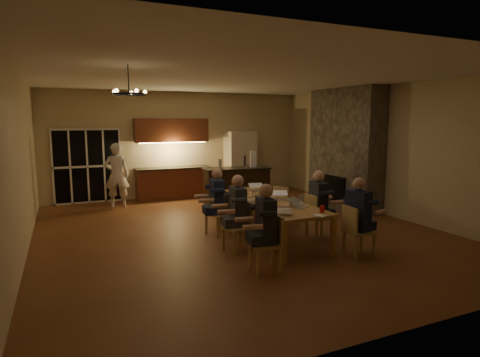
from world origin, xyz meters
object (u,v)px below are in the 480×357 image
chandelier (129,94)px  person_left_mid (238,213)px  chair_right_near (359,231)px  can_silver (291,204)px  person_right_near (358,217)px  redcup_near (322,209)px  laptop_b (300,201)px  plate_near (297,203)px  chair_left_far (219,213)px  person_left_near (266,228)px  laptop_e (239,188)px  laptop_c (255,195)px  chair_left_near (265,244)px  chair_right_mid (319,216)px  dining_table (268,219)px  refrigerator (240,162)px  person_right_mid (318,205)px  laptop_f (257,187)px  can_cola (232,188)px  mug_back (238,193)px  chair_left_mid (237,227)px  bar_island (237,187)px  person_left_far (217,202)px  standing_person (117,175)px  chair_right_far (287,206)px  plate_far (270,193)px  mug_mid (260,193)px  mug_front (274,203)px  laptop_d (280,195)px  bar_bottle (220,164)px  plate_left (275,210)px  redcup_mid (238,196)px  laptop_a (283,207)px

chandelier → person_left_mid: bearing=-1.5°
chair_right_near → can_silver: (-0.82, 0.94, 0.37)m
person_right_near → redcup_near: size_ratio=11.50×
laptop_b → plate_near: bearing=30.9°
chair_left_far → person_left_near: person_left_near is taller
chair_right_near → person_right_near: 0.25m
chair_left_far → person_right_near: 2.81m
laptop_e → laptop_c: bearing=85.1°
chair_left_near → chair_right_mid: (1.82, 1.15, 0.00)m
dining_table → person_right_near: person_right_near is taller
redcup_near → refrigerator: bearing=79.4°
chair_left_far → chair_right_near: bearing=19.3°
person_right_mid → laptop_f: bearing=26.9°
can_cola → laptop_c: bearing=-91.5°
mug_back → chair_left_mid: bearing=-114.7°
bar_island → chair_left_near: 4.75m
chair_left_mid → plate_near: 1.32m
chair_right_near → person_right_mid: person_right_mid is taller
laptop_b → redcup_near: bearing=-109.2°
bar_island → person_right_mid: (0.27, -3.41, 0.15)m
person_right_mid → laptop_b: person_right_mid is taller
person_left_far → standing_person: standing_person is taller
refrigerator → chair_right_mid: 5.32m
bar_island → standing_person: bearing=161.5°
dining_table → laptop_e: 1.15m
chair_left_far → chair_right_far: 1.69m
plate_near → plate_far: size_ratio=0.94×
chandelier → mug_mid: (2.82, 0.99, -1.95)m
person_left_near → person_right_near: same height
laptop_f → dining_table: bearing=-94.6°
chair_left_near → person_right_near: (1.81, 0.02, 0.24)m
mug_front → laptop_d: bearing=49.4°
chair_right_near → person_left_far: size_ratio=0.64×
person_right_near → bar_bottle: bearing=-0.4°
laptop_e → bar_bottle: (0.30, 1.94, 0.34)m
chair_left_near → mug_back: (0.60, 2.39, 0.36)m
chair_right_mid → plate_near: chair_right_mid is taller
chair_left_near → laptop_e: (0.74, 2.67, 0.42)m
chair_left_mid → plate_left: 0.75m
chair_right_near → chair_right_mid: 1.17m
refrigerator → redcup_mid: 4.76m
chair_left_mid → laptop_f: size_ratio=2.78×
laptop_e → redcup_near: 2.40m
chair_right_far → person_left_far: (-1.71, -0.09, 0.24)m
person_left_near → person_left_mid: bearing=-171.5°
person_left_mid → laptop_d: person_left_mid is taller
refrigerator → redcup_near: size_ratio=16.67×
chair_right_near → chair_right_far: 2.33m
chair_right_mid → laptop_a: laptop_a is taller
dining_table → person_right_mid: (0.84, -0.53, 0.31)m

